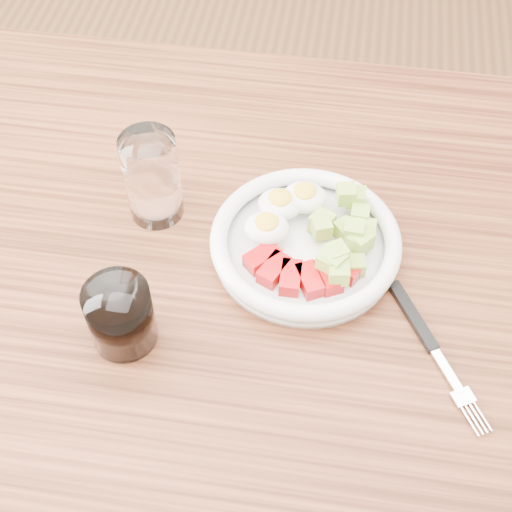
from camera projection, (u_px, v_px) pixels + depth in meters
The scene contains 6 objects.
ground at pixel (260, 488), 1.51m from camera, with size 4.00×4.00×0.00m, color brown.
dining_table at pixel (262, 320), 0.98m from camera, with size 1.50×0.90×0.77m.
bowl at pixel (306, 240), 0.91m from camera, with size 0.24×0.24×0.06m.
fork at pixel (425, 335), 0.84m from camera, with size 0.12×0.19×0.01m.
water_glass at pixel (152, 178), 0.91m from camera, with size 0.07×0.07×0.13m, color white.
coffee_glass at pixel (121, 316), 0.81m from camera, with size 0.08×0.08×0.09m.
Camera 1 is at (0.07, -0.52, 1.50)m, focal length 50.00 mm.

